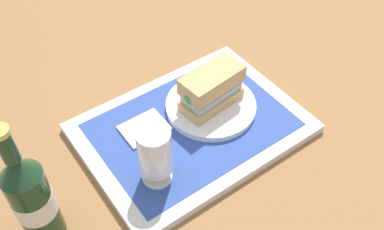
% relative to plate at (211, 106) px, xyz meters
% --- Properties ---
extents(ground_plane, '(3.00, 3.00, 0.00)m').
position_rel_plate_xyz_m(ground_plane, '(0.06, 0.02, -0.03)').
color(ground_plane, olive).
extents(tray, '(0.44, 0.32, 0.02)m').
position_rel_plate_xyz_m(tray, '(0.06, 0.02, -0.02)').
color(tray, silver).
rests_on(tray, ground_plane).
extents(placemat, '(0.38, 0.27, 0.00)m').
position_rel_plate_xyz_m(placemat, '(0.06, 0.02, -0.01)').
color(placemat, '#2D4793').
rests_on(placemat, tray).
extents(plate, '(0.19, 0.19, 0.01)m').
position_rel_plate_xyz_m(plate, '(0.00, 0.00, 0.00)').
color(plate, white).
rests_on(plate, placemat).
extents(sandwich, '(0.14, 0.08, 0.08)m').
position_rel_plate_xyz_m(sandwich, '(0.00, 0.00, 0.05)').
color(sandwich, tan).
rests_on(sandwich, plate).
extents(beer_glass, '(0.06, 0.06, 0.12)m').
position_rel_plate_xyz_m(beer_glass, '(0.19, 0.08, 0.06)').
color(beer_glass, silver).
rests_on(beer_glass, placemat).
extents(napkin_folded, '(0.09, 0.07, 0.01)m').
position_rel_plate_xyz_m(napkin_folded, '(0.15, -0.03, -0.00)').
color(napkin_folded, white).
rests_on(napkin_folded, placemat).
extents(beer_bottle, '(0.07, 0.07, 0.27)m').
position_rel_plate_xyz_m(beer_bottle, '(0.39, 0.05, 0.08)').
color(beer_bottle, '#19381E').
rests_on(beer_bottle, ground_plane).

